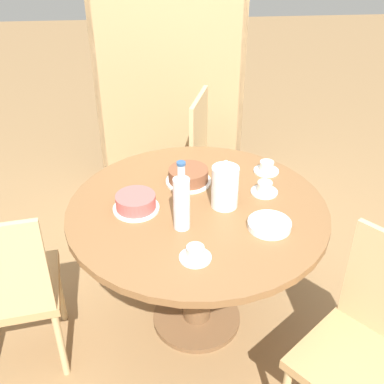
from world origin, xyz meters
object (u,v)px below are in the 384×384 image
water_bottle (182,202)px  cake_second (136,202)px  cup_b (265,188)px  chair_b (367,345)px  cup_c (195,254)px  bookshelf (170,86)px  cake_main (188,176)px  chair_a (9,289)px  chair_c (218,163)px  cup_a (266,168)px  coffee_pot (225,185)px

water_bottle → cake_second: water_bottle is taller
cake_second → cup_b: 0.62m
chair_b → cup_c: chair_b is taller
bookshelf → cake_main: bearing=91.5°
chair_a → cup_c: bearing=159.8°
chair_b → chair_c: (-0.40, 1.50, 0.00)m
chair_b → cup_a: size_ratio=7.11×
cake_main → cup_b: bearing=-19.2°
bookshelf → chair_b: bearing=107.3°
cake_second → bookshelf: bearing=81.5°
cake_main → cup_b: 0.38m
coffee_pot → water_bottle: size_ratio=0.74×
chair_a → water_bottle: water_bottle is taller
chair_c → chair_b: bearing=-146.8°
chair_b → cup_b: bearing=161.3°
coffee_pot → cup_a: coffee_pot is taller
coffee_pot → chair_a: bearing=-167.8°
cake_main → cup_c: bearing=-91.7°
bookshelf → cup_c: size_ratio=12.36×
chair_a → water_bottle: bearing=174.8°
chair_c → water_bottle: (-0.30, -1.01, 0.39)m
chair_c → cup_b: chair_c is taller
chair_a → cake_main: (0.83, 0.43, 0.29)m
chair_a → cake_second: bearing=-169.1°
cake_main → cake_second: size_ratio=1.06×
cake_main → coffee_pot: bearing=-54.8°
cup_b → cup_c: size_ratio=1.00×
cup_a → cup_b: 0.20m
water_bottle → cup_b: size_ratio=2.48×
chair_b → coffee_pot: coffee_pot is taller
cup_b → cake_main: bearing=160.8°
chair_b → cup_c: (-0.65, 0.27, 0.28)m
cup_c → cup_a: bearing=56.8°
bookshelf → cup_b: (0.39, -1.42, -0.00)m
chair_b → cup_a: chair_b is taller
coffee_pot → cake_second: bearing=-179.9°
cake_main → cup_c: (-0.02, -0.58, -0.01)m
cup_a → chair_b: bearing=-76.5°
water_bottle → cup_a: 0.65m
coffee_pot → cup_b: 0.24m
water_bottle → cake_main: size_ratio=1.43×
cake_main → cup_a: size_ratio=1.73×
cake_second → cup_b: cake_second is taller
chair_b → cake_second: (-0.89, 0.64, 0.29)m
chair_b → cup_b: size_ratio=7.11×
water_bottle → cup_a: bearing=43.4°
bookshelf → cup_c: bookshelf is taller
cup_a → cup_c: (-0.43, -0.66, 0.00)m
water_bottle → cup_c: (0.04, -0.21, -0.11)m
chair_c → cup_c: 1.28m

